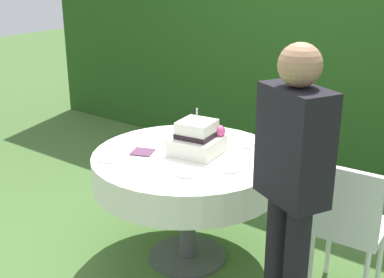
# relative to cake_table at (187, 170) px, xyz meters

# --- Properties ---
(ground_plane) EXTENTS (20.00, 20.00, 0.00)m
(ground_plane) POSITION_rel_cake_table_xyz_m (0.00, 0.00, -0.65)
(ground_plane) COLOR #476B33
(foliage_hedge) EXTENTS (6.89, 0.55, 2.75)m
(foliage_hedge) POSITION_rel_cake_table_xyz_m (0.00, 2.18, 0.72)
(foliage_hedge) COLOR #234C19
(foliage_hedge) RESTS_ON ground_plane
(cake_table) EXTENTS (1.22, 1.22, 0.76)m
(cake_table) POSITION_rel_cake_table_xyz_m (0.00, 0.00, 0.00)
(cake_table) COLOR #4C4C51
(cake_table) RESTS_ON ground_plane
(wedding_cake) EXTENTS (0.33, 0.33, 0.30)m
(wedding_cake) POSITION_rel_cake_table_xyz_m (0.04, 0.06, 0.20)
(wedding_cake) COLOR white
(wedding_cake) RESTS_ON cake_table
(serving_plate_near) EXTENTS (0.11, 0.11, 0.01)m
(serving_plate_near) POSITION_rel_cake_table_xyz_m (0.22, 0.35, 0.11)
(serving_plate_near) COLOR white
(serving_plate_near) RESTS_ON cake_table
(serving_plate_far) EXTENTS (0.12, 0.12, 0.01)m
(serving_plate_far) POSITION_rel_cake_table_xyz_m (0.36, -0.05, 0.11)
(serving_plate_far) COLOR white
(serving_plate_far) RESTS_ON cake_table
(serving_plate_left) EXTENTS (0.13, 0.13, 0.01)m
(serving_plate_left) POSITION_rel_cake_table_xyz_m (-0.33, -0.37, 0.11)
(serving_plate_left) COLOR white
(serving_plate_left) RESTS_ON cake_table
(serving_plate_right) EXTENTS (0.14, 0.14, 0.01)m
(serving_plate_right) POSITION_rel_cake_table_xyz_m (0.19, -0.25, 0.11)
(serving_plate_right) COLOR white
(serving_plate_right) RESTS_ON cake_table
(napkin_stack) EXTENTS (0.17, 0.17, 0.01)m
(napkin_stack) POSITION_rel_cake_table_xyz_m (-0.25, -0.15, 0.11)
(napkin_stack) COLOR #603856
(napkin_stack) RESTS_ON cake_table
(garden_chair) EXTENTS (0.42, 0.42, 0.89)m
(garden_chair) POSITION_rel_cake_table_xyz_m (1.01, 0.17, -0.11)
(garden_chair) COLOR white
(garden_chair) RESTS_ON ground_plane
(standing_person) EXTENTS (0.41, 0.34, 1.60)m
(standing_person) POSITION_rel_cake_table_xyz_m (0.89, -0.35, 0.28)
(standing_person) COLOR black
(standing_person) RESTS_ON ground_plane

